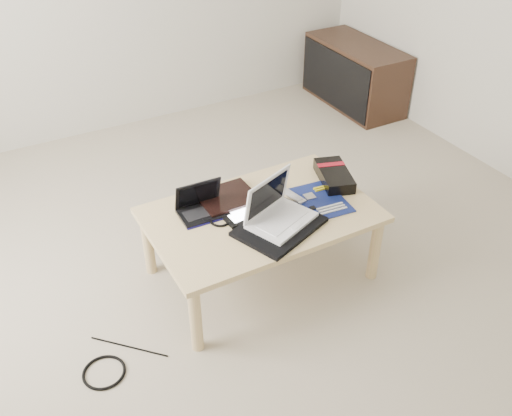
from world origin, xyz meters
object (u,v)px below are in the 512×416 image
coffee_table (261,220)px  gpu_box (334,176)px  netbook (202,207)px  media_cabinet (354,75)px  white_laptop (277,212)px

coffee_table → gpu_box: bearing=7.7°
netbook → gpu_box: netbook is taller
coffee_table → netbook: (-0.25, 0.14, 0.08)m
media_cabinet → netbook: netbook is taller
netbook → gpu_box: bearing=-5.8°
netbook → gpu_box: (0.73, -0.08, -0.00)m
coffee_table → gpu_box: 0.49m
media_cabinet → gpu_box: media_cabinet is taller
coffee_table → media_cabinet: bearing=41.0°
media_cabinet → white_laptop: white_laptop is taller
media_cabinet → gpu_box: 1.87m
coffee_table → netbook: 0.30m
gpu_box → white_laptop: bearing=-159.0°
media_cabinet → netbook: size_ratio=3.79×
coffee_table → white_laptop: white_laptop is taller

